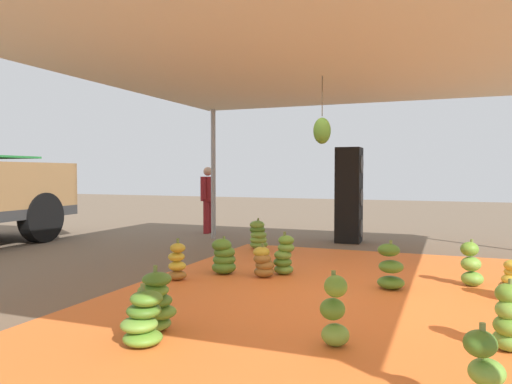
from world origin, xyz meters
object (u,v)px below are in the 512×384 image
object	(u,v)px
banana_bunch_7	(509,320)
worker_0	(208,195)
banana_bunch_4	(263,263)
banana_bunch_8	(143,320)
banana_bunch_3	(334,313)
banana_bunch_1	(156,303)
banana_bunch_6	(284,256)
banana_bunch_12	(471,266)
banana_bunch_10	(177,263)
speaker_stack	(349,195)
banana_bunch_0	(390,268)
banana_bunch_11	(224,257)
banana_bunch_5	(483,376)
banana_bunch_2	(258,236)

from	to	relation	value
banana_bunch_7	worker_0	world-z (taller)	worker_0
banana_bunch_4	banana_bunch_7	xyz separation A→B (m)	(-1.85, -2.75, 0.06)
banana_bunch_8	worker_0	distance (m)	7.45
banana_bunch_3	worker_0	size ratio (longest dim) A/B	0.40
banana_bunch_1	worker_0	xyz separation A→B (m)	(6.48, 2.80, 0.64)
banana_bunch_4	banana_bunch_8	bearing A→B (deg)	-179.82
banana_bunch_4	banana_bunch_6	world-z (taller)	banana_bunch_6
banana_bunch_7	banana_bunch_8	distance (m)	2.90
banana_bunch_3	banana_bunch_12	world-z (taller)	banana_bunch_3
banana_bunch_10	speaker_stack	world-z (taller)	speaker_stack
banana_bunch_4	banana_bunch_7	world-z (taller)	banana_bunch_7
banana_bunch_0	banana_bunch_1	size ratio (longest dim) A/B	1.01
banana_bunch_4	banana_bunch_11	world-z (taller)	banana_bunch_11
banana_bunch_11	speaker_stack	size ratio (longest dim) A/B	0.27
banana_bunch_5	banana_bunch_8	world-z (taller)	banana_bunch_5
banana_bunch_5	banana_bunch_6	size ratio (longest dim) A/B	0.92
banana_bunch_1	banana_bunch_8	bearing A→B (deg)	-163.20
banana_bunch_0	banana_bunch_4	size ratio (longest dim) A/B	1.30
banana_bunch_5	banana_bunch_10	world-z (taller)	banana_bunch_10
banana_bunch_8	worker_0	bearing A→B (deg)	23.03
banana_bunch_5	banana_bunch_8	distance (m)	2.51
banana_bunch_3	banana_bunch_7	xyz separation A→B (m)	(0.38, -1.30, -0.02)
banana_bunch_1	banana_bunch_6	world-z (taller)	banana_bunch_6
worker_0	speaker_stack	distance (m)	3.32
banana_bunch_5	banana_bunch_12	size ratio (longest dim) A/B	0.94
banana_bunch_3	banana_bunch_4	xyz separation A→B (m)	(2.23, 1.45, -0.07)
banana_bunch_11	banana_bunch_5	bearing A→B (deg)	-134.75
banana_bunch_12	banana_bunch_2	bearing A→B (deg)	63.04
banana_bunch_0	banana_bunch_7	bearing A→B (deg)	-148.27
banana_bunch_5	banana_bunch_11	distance (m)	4.35
banana_bunch_4	banana_bunch_10	size ratio (longest dim) A/B	0.83
banana_bunch_1	banana_bunch_11	size ratio (longest dim) A/B	1.12
banana_bunch_7	banana_bunch_12	world-z (taller)	banana_bunch_12
banana_bunch_7	banana_bunch_12	bearing A→B (deg)	4.82
banana_bunch_12	speaker_stack	size ratio (longest dim) A/B	0.30
banana_bunch_4	banana_bunch_8	world-z (taller)	banana_bunch_8
banana_bunch_3	banana_bunch_6	size ratio (longest dim) A/B	1.03
banana_bunch_4	speaker_stack	world-z (taller)	speaker_stack
banana_bunch_0	banana_bunch_6	distance (m)	1.48
banana_bunch_0	banana_bunch_12	bearing A→B (deg)	-59.72
banana_bunch_7	banana_bunch_8	world-z (taller)	banana_bunch_7
worker_0	banana_bunch_12	bearing A→B (deg)	-123.36
banana_bunch_2	worker_0	distance (m)	2.73
banana_bunch_0	worker_0	bearing A→B (deg)	47.83
banana_bunch_5	worker_0	xyz separation A→B (m)	(7.10, 5.39, 0.65)
banana_bunch_3	banana_bunch_6	distance (m)	2.78
banana_bunch_0	banana_bunch_8	size ratio (longest dim) A/B	1.18
banana_bunch_1	worker_0	size ratio (longest dim) A/B	0.38
banana_bunch_1	banana_bunch_6	xyz separation A→B (m)	(2.69, -0.30, 0.01)
banana_bunch_4	worker_0	size ratio (longest dim) A/B	0.30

